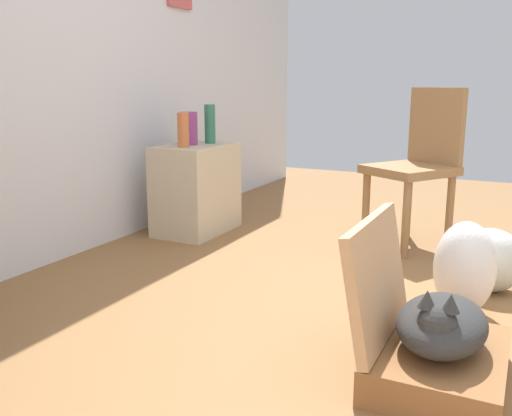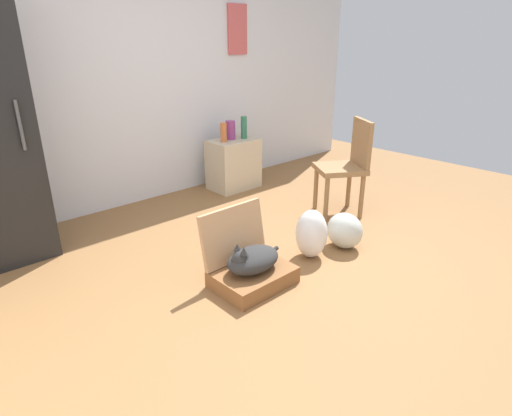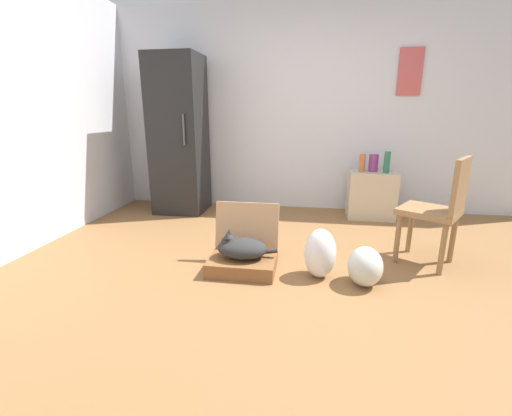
{
  "view_description": "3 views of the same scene",
  "coord_description": "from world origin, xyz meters",
  "px_view_note": "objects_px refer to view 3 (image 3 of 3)",
  "views": [
    {
      "loc": [
        -2.1,
        -0.08,
        0.95
      ],
      "look_at": [
        -0.47,
        0.73,
        0.54
      ],
      "focal_mm": 39.12,
      "sensor_mm": 36.0,
      "label": 1
    },
    {
      "loc": [
        -2.1,
        -1.8,
        1.63
      ],
      "look_at": [
        -0.16,
        0.3,
        0.49
      ],
      "focal_mm": 29.69,
      "sensor_mm": 36.0,
      "label": 2
    },
    {
      "loc": [
        0.18,
        -2.44,
        1.28
      ],
      "look_at": [
        -0.28,
        0.39,
        0.47
      ],
      "focal_mm": 24.28,
      "sensor_mm": 36.0,
      "label": 3
    }
  ],
  "objects_px": {
    "refrigerator": "(179,136)",
    "vase_tall": "(362,163)",
    "vase_round": "(373,163)",
    "side_table": "(371,195)",
    "plastic_bag_white": "(320,253)",
    "chair": "(439,208)",
    "plastic_bag_clear": "(365,266)",
    "cat": "(241,248)",
    "vase_short": "(387,162)",
    "suitcase_base": "(242,264)"
  },
  "relations": [
    {
      "from": "cat",
      "to": "vase_short",
      "type": "bearing_deg",
      "value": 50.18
    },
    {
      "from": "refrigerator",
      "to": "chair",
      "type": "height_order",
      "value": "refrigerator"
    },
    {
      "from": "vase_tall",
      "to": "chair",
      "type": "xyz_separation_m",
      "value": [
        0.46,
        -1.34,
        -0.17
      ]
    },
    {
      "from": "refrigerator",
      "to": "side_table",
      "type": "distance_m",
      "value": 2.51
    },
    {
      "from": "suitcase_base",
      "to": "refrigerator",
      "type": "bearing_deg",
      "value": 124.34
    },
    {
      "from": "plastic_bag_white",
      "to": "plastic_bag_clear",
      "type": "height_order",
      "value": "plastic_bag_white"
    },
    {
      "from": "chair",
      "to": "suitcase_base",
      "type": "bearing_deg",
      "value": -44.12
    },
    {
      "from": "vase_short",
      "to": "vase_round",
      "type": "xyz_separation_m",
      "value": [
        -0.14,
        0.07,
        -0.02
      ]
    },
    {
      "from": "vase_round",
      "to": "chair",
      "type": "height_order",
      "value": "chair"
    },
    {
      "from": "plastic_bag_clear",
      "to": "refrigerator",
      "type": "distance_m",
      "value": 2.86
    },
    {
      "from": "vase_tall",
      "to": "plastic_bag_white",
      "type": "bearing_deg",
      "value": -106.29
    },
    {
      "from": "side_table",
      "to": "vase_tall",
      "type": "distance_m",
      "value": 0.41
    },
    {
      "from": "cat",
      "to": "plastic_bag_clear",
      "type": "height_order",
      "value": "cat"
    },
    {
      "from": "vase_short",
      "to": "vase_tall",
      "type": "bearing_deg",
      "value": 175.21
    },
    {
      "from": "refrigerator",
      "to": "suitcase_base",
      "type": "bearing_deg",
      "value": -55.66
    },
    {
      "from": "plastic_bag_white",
      "to": "plastic_bag_clear",
      "type": "distance_m",
      "value": 0.35
    },
    {
      "from": "vase_round",
      "to": "chair",
      "type": "xyz_separation_m",
      "value": [
        0.32,
        -1.39,
        -0.17
      ]
    },
    {
      "from": "refrigerator",
      "to": "vase_short",
      "type": "distance_m",
      "value": 2.56
    },
    {
      "from": "vase_tall",
      "to": "vase_round",
      "type": "xyz_separation_m",
      "value": [
        0.14,
        0.05,
        -0.0
      ]
    },
    {
      "from": "suitcase_base",
      "to": "cat",
      "type": "bearing_deg",
      "value": 177.7
    },
    {
      "from": "vase_tall",
      "to": "refrigerator",
      "type": "bearing_deg",
      "value": -178.87
    },
    {
      "from": "refrigerator",
      "to": "plastic_bag_white",
      "type": "bearing_deg",
      "value": -43.46
    },
    {
      "from": "refrigerator",
      "to": "vase_round",
      "type": "xyz_separation_m",
      "value": [
        2.41,
        0.09,
        -0.3
      ]
    },
    {
      "from": "cat",
      "to": "suitcase_base",
      "type": "bearing_deg",
      "value": -2.3
    },
    {
      "from": "cat",
      "to": "plastic_bag_white",
      "type": "xyz_separation_m",
      "value": [
        0.63,
        -0.0,
        -0.01
      ]
    },
    {
      "from": "plastic_bag_clear",
      "to": "refrigerator",
      "type": "height_order",
      "value": "refrigerator"
    },
    {
      "from": "refrigerator",
      "to": "vase_short",
      "type": "height_order",
      "value": "refrigerator"
    },
    {
      "from": "vase_tall",
      "to": "side_table",
      "type": "bearing_deg",
      "value": 2.23
    },
    {
      "from": "plastic_bag_clear",
      "to": "vase_short",
      "type": "bearing_deg",
      "value": 75.93
    },
    {
      "from": "plastic_bag_clear",
      "to": "chair",
      "type": "distance_m",
      "value": 0.85
    },
    {
      "from": "refrigerator",
      "to": "vase_tall",
      "type": "xyz_separation_m",
      "value": [
        2.27,
        0.04,
        -0.3
      ]
    },
    {
      "from": "suitcase_base",
      "to": "plastic_bag_white",
      "type": "height_order",
      "value": "plastic_bag_white"
    },
    {
      "from": "vase_tall",
      "to": "chair",
      "type": "bearing_deg",
      "value": -71.19
    },
    {
      "from": "plastic_bag_white",
      "to": "side_table",
      "type": "height_order",
      "value": "side_table"
    },
    {
      "from": "suitcase_base",
      "to": "side_table",
      "type": "xyz_separation_m",
      "value": [
        1.26,
        1.72,
        0.23
      ]
    },
    {
      "from": "plastic_bag_clear",
      "to": "vase_short",
      "type": "height_order",
      "value": "vase_short"
    },
    {
      "from": "refrigerator",
      "to": "vase_tall",
      "type": "height_order",
      "value": "refrigerator"
    },
    {
      "from": "suitcase_base",
      "to": "vase_tall",
      "type": "height_order",
      "value": "vase_tall"
    },
    {
      "from": "refrigerator",
      "to": "side_table",
      "type": "height_order",
      "value": "refrigerator"
    },
    {
      "from": "plastic_bag_white",
      "to": "vase_short",
      "type": "xyz_separation_m",
      "value": [
        0.78,
        1.7,
        0.5
      ]
    },
    {
      "from": "plastic_bag_white",
      "to": "refrigerator",
      "type": "relative_size",
      "value": 0.21
    },
    {
      "from": "plastic_bag_white",
      "to": "side_table",
      "type": "bearing_deg",
      "value": 69.6
    },
    {
      "from": "side_table",
      "to": "vase_round",
      "type": "height_order",
      "value": "vase_round"
    },
    {
      "from": "plastic_bag_clear",
      "to": "vase_round",
      "type": "relative_size",
      "value": 1.49
    },
    {
      "from": "plastic_bag_white",
      "to": "vase_round",
      "type": "distance_m",
      "value": 1.94
    },
    {
      "from": "chair",
      "to": "cat",
      "type": "bearing_deg",
      "value": -44.22
    },
    {
      "from": "plastic_bag_white",
      "to": "refrigerator",
      "type": "xyz_separation_m",
      "value": [
        -1.77,
        1.67,
        0.77
      ]
    },
    {
      "from": "chair",
      "to": "vase_round",
      "type": "bearing_deg",
      "value": -134.9
    },
    {
      "from": "plastic_bag_clear",
      "to": "plastic_bag_white",
      "type": "bearing_deg",
      "value": 166.7
    },
    {
      "from": "side_table",
      "to": "refrigerator",
      "type": "bearing_deg",
      "value": -178.81
    }
  ]
}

